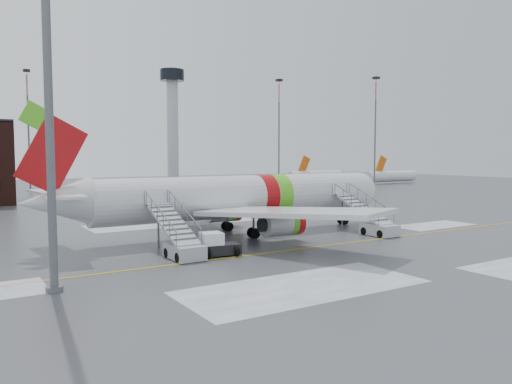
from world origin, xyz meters
TOP-DOWN VIEW (x-y plane):
  - ground at (0.00, 0.00)m, footprint 260.00×260.00m
  - airliner at (-0.27, 7.66)m, footprint 35.03×32.97m
  - airstair_fwd at (10.50, 1.13)m, footprint 2.05×7.70m
  - airstair_aft at (-8.53, 1.13)m, footprint 2.05×7.70m
  - pushback_tug at (-6.17, 0.15)m, footprint 3.22×2.61m
  - light_mast_near at (-17.85, -3.75)m, footprint 1.20×1.20m
  - control_tower at (30.00, 95.00)m, footprint 6.40×6.40m
  - light_mast_far_ne at (42.00, 62.00)m, footprint 1.20×1.20m
  - light_mast_far_n at (-8.00, 78.00)m, footprint 1.20×1.20m
  - light_mast_far_e at (58.00, 48.00)m, footprint 1.20×1.20m
  - distant_aircraft at (62.50, 64.00)m, footprint 35.00×18.00m

SIDE VIEW (x-z plane):
  - ground at x=0.00m, z-range 0.00..0.00m
  - distant_aircraft at x=62.50m, z-range -4.00..4.00m
  - pushback_tug at x=-6.17m, z-range -0.10..1.62m
  - airstair_fwd at x=10.50m, z-range -0.68..2.81m
  - airstair_aft at x=-8.53m, z-range -0.68..2.81m
  - airliner at x=-0.27m, z-range -2.17..9.01m
  - light_mast_far_ne at x=42.00m, z-range 1.71..25.96m
  - light_mast_far_n at x=-8.00m, z-range 1.71..25.96m
  - light_mast_far_e at x=58.00m, z-range 1.71..25.96m
  - light_mast_near at x=-17.85m, z-range 0.39..28.95m
  - control_tower at x=30.00m, z-range 3.75..33.75m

